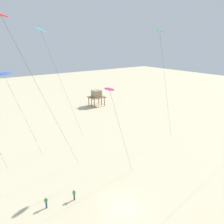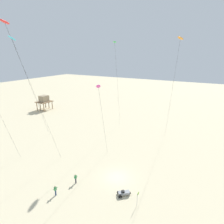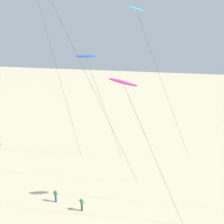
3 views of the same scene
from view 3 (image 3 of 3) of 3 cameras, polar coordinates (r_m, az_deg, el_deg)
name	(u,v)px [view 3 (image 3 of 3)]	position (r m, az deg, el deg)	size (l,w,h in m)	color
kite_cyan	(137,13)	(43.20, 5.09, 19.16)	(10.08, 3.79, 23.78)	#33BFE0
kite_magenta	(124,83)	(26.48, 2.38, 5.72)	(7.71, 3.25, 16.17)	#D8339E
kite_blue	(86,57)	(43.55, -5.16, 10.94)	(6.82, 2.81, 16.83)	blue
kite_red	(51,0)	(35.75, -12.09, 21.12)	(11.27, 4.30, 24.49)	red
kite_flyer_nearest	(82,204)	(34.76, -6.05, -17.79)	(0.70, 0.69, 1.67)	#33333D
kite_flyer_middle	(56,195)	(36.74, -11.20, -16.02)	(0.59, 0.56, 1.67)	navy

